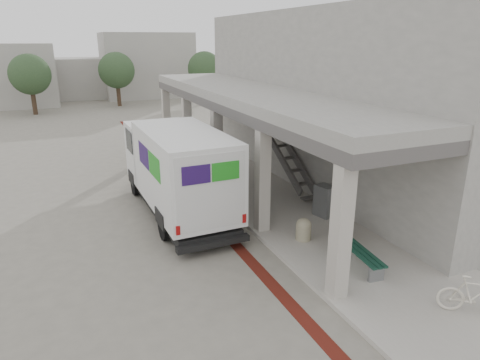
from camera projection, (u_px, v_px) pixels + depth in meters
name	position (u px, v px, depth m)	size (l,w,h in m)	color
ground	(204.00, 251.00, 12.44)	(120.00, 120.00, 0.00)	slate
bike_lane_stripe	(213.00, 220.00, 14.56)	(0.35, 40.00, 0.01)	#4F170F
sidewalk	(321.00, 227.00, 13.93)	(4.40, 28.00, 0.12)	#A09A90
transit_building	(322.00, 101.00, 17.86)	(7.60, 17.00, 7.00)	gray
distant_backdrop	(58.00, 73.00, 41.80)	(28.00, 10.00, 6.50)	gray
tree_left	(30.00, 75.00, 33.97)	(3.20, 3.20, 4.80)	#38281C
tree_mid	(117.00, 70.00, 38.34)	(3.20, 3.20, 4.80)	#38281C
tree_right	(205.00, 69.00, 40.48)	(3.20, 3.20, 4.80)	#38281C
fedex_truck	(177.00, 168.00, 14.76)	(2.42, 7.30, 3.09)	black
bench	(359.00, 254.00, 11.35)	(0.66, 2.00, 0.46)	gray
bollard_near	(304.00, 229.00, 12.82)	(0.46, 0.46, 0.69)	gray
bollard_far	(345.00, 230.00, 12.81)	(0.40, 0.40, 0.61)	gray
utility_cabinet	(325.00, 201.00, 14.50)	(0.49, 0.65, 1.08)	gray
bicycle_cream	(475.00, 295.00, 9.30)	(0.43, 1.53, 0.92)	silver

